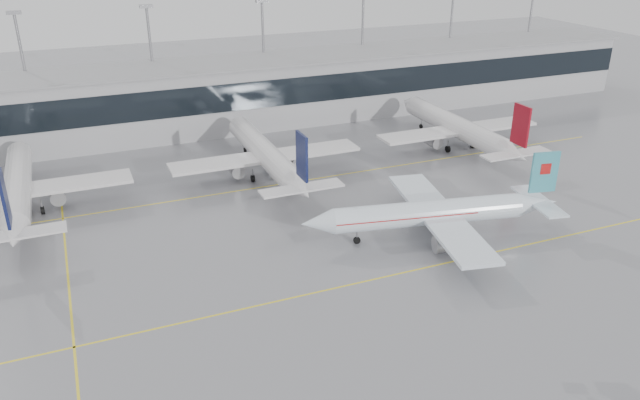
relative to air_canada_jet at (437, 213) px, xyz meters
name	(u,v)px	position (x,y,z in m)	size (l,w,h in m)	color
ground	(362,282)	(-13.56, -6.38, -3.22)	(320.00, 320.00, 0.00)	gray
taxi_line_main	(362,282)	(-13.56, -6.38, -3.22)	(120.00, 0.25, 0.01)	yellow
taxi_line_north	(274,185)	(-13.56, 23.62, -3.22)	(120.00, 0.25, 0.01)	yellow
taxi_line_cross	(67,271)	(-43.56, 8.62, -3.22)	(0.25, 60.00, 0.01)	yellow
terminal	(219,96)	(-13.56, 55.62, 2.78)	(180.00, 15.00, 12.00)	#9E9EA2
terminal_glass	(229,98)	(-13.56, 48.07, 4.28)	(180.00, 0.20, 5.00)	black
terminal_roof	(217,63)	(-13.56, 55.62, 8.98)	(182.00, 16.00, 0.40)	gray
light_masts	(209,52)	(-13.56, 61.62, 10.12)	(156.40, 1.00, 22.60)	gray
air_canada_jet	(437,213)	(0.00, 0.00, 0.00)	(33.60, 26.50, 10.29)	white
parked_jet_b	(17,189)	(-48.56, 27.31, 0.49)	(29.64, 36.96, 11.72)	silver
parked_jet_c	(266,154)	(-13.56, 27.31, 0.49)	(29.64, 36.96, 11.72)	silver
parked_jet_d	(458,128)	(21.44, 27.31, 0.49)	(29.64, 36.96, 11.72)	silver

